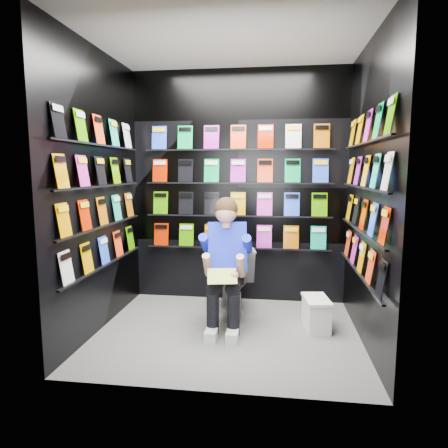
# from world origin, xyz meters

# --- Properties ---
(floor) EXTENTS (2.40, 2.40, 0.00)m
(floor) POSITION_xyz_m (0.00, 0.00, 0.00)
(floor) COLOR slate
(floor) RESTS_ON ground
(ceiling) EXTENTS (2.40, 2.40, 0.00)m
(ceiling) POSITION_xyz_m (0.00, 0.00, 2.60)
(ceiling) COLOR white
(ceiling) RESTS_ON floor
(wall_back) EXTENTS (2.40, 0.04, 2.60)m
(wall_back) POSITION_xyz_m (0.00, 1.00, 1.30)
(wall_back) COLOR black
(wall_back) RESTS_ON floor
(wall_front) EXTENTS (2.40, 0.04, 2.60)m
(wall_front) POSITION_xyz_m (0.00, -1.00, 1.30)
(wall_front) COLOR black
(wall_front) RESTS_ON floor
(wall_left) EXTENTS (0.04, 2.00, 2.60)m
(wall_left) POSITION_xyz_m (-1.20, 0.00, 1.30)
(wall_left) COLOR black
(wall_left) RESTS_ON floor
(wall_right) EXTENTS (0.04, 2.00, 2.60)m
(wall_right) POSITION_xyz_m (1.20, 0.00, 1.30)
(wall_right) COLOR black
(wall_right) RESTS_ON floor
(comics_back) EXTENTS (2.10, 0.06, 1.37)m
(comics_back) POSITION_xyz_m (0.00, 0.97, 1.31)
(comics_back) COLOR #BC1F00
(comics_back) RESTS_ON wall_back
(comics_left) EXTENTS (0.06, 1.70, 1.37)m
(comics_left) POSITION_xyz_m (-1.17, 0.00, 1.31)
(comics_left) COLOR #BC1F00
(comics_left) RESTS_ON wall_left
(comics_right) EXTENTS (0.06, 1.70, 1.37)m
(comics_right) POSITION_xyz_m (1.17, 0.00, 1.31)
(comics_right) COLOR #BC1F00
(comics_right) RESTS_ON wall_right
(toilet) EXTENTS (0.56, 0.82, 0.73)m
(toilet) POSITION_xyz_m (-0.03, 0.58, 0.37)
(toilet) COLOR silver
(toilet) RESTS_ON floor
(longbox) EXTENTS (0.25, 0.39, 0.27)m
(longbox) POSITION_xyz_m (0.82, 0.21, 0.14)
(longbox) COLOR white
(longbox) RESTS_ON floor
(longbox_lid) EXTENTS (0.27, 0.41, 0.03)m
(longbox_lid) POSITION_xyz_m (0.82, 0.21, 0.29)
(longbox_lid) COLOR white
(longbox_lid) RESTS_ON longbox
(reader) EXTENTS (0.62, 0.80, 1.32)m
(reader) POSITION_xyz_m (-0.03, 0.20, 0.75)
(reader) COLOR #1424D2
(reader) RESTS_ON toilet
(held_comic) EXTENTS (0.28, 0.20, 0.11)m
(held_comic) POSITION_xyz_m (-0.03, -0.15, 0.58)
(held_comic) COLOR green
(held_comic) RESTS_ON reader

